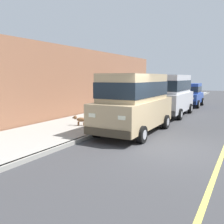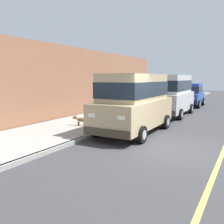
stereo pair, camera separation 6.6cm
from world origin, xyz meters
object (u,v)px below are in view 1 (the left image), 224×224
Objects in this scene: car_tan_van at (134,100)px; fire_hydrant at (130,111)px; dog_brown at (80,119)px; car_blue_hatchback at (190,94)px; car_silver_van at (171,93)px.

car_tan_van is 3.45m from fire_hydrant.
car_tan_van is at bearing -61.62° from fire_hydrant.
dog_brown is 1.01× the size of fire_hydrant.
car_blue_hatchback is at bearing 79.75° from fire_hydrant.
car_silver_van is 6.80× the size of fire_hydrant.
car_blue_hatchback is at bearing 77.89° from dog_brown.
car_tan_van is 1.00× the size of car_silver_van.
car_blue_hatchback is 5.24× the size of dog_brown.
dog_brown is at bearing -106.69° from fire_hydrant.
car_blue_hatchback reaches higher than dog_brown.
car_silver_van reaches higher than fire_hydrant.
fire_hydrant is (-1.58, 2.92, -0.92)m from car_tan_van.
car_tan_van reaches higher than fire_hydrant.
car_blue_hatchback is 5.30× the size of fire_hydrant.
car_silver_van is 1.28× the size of car_blue_hatchback.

